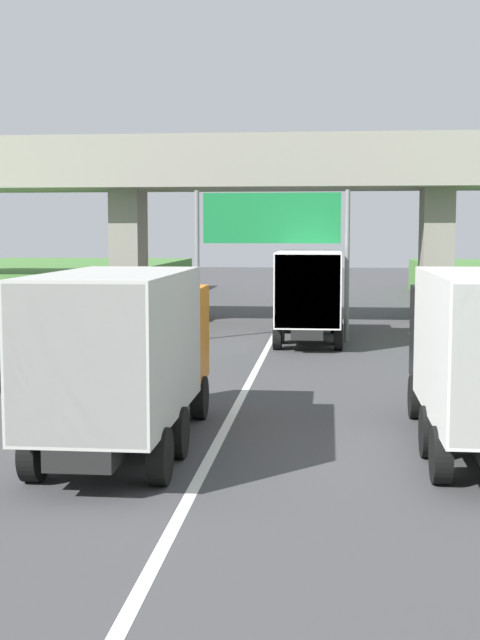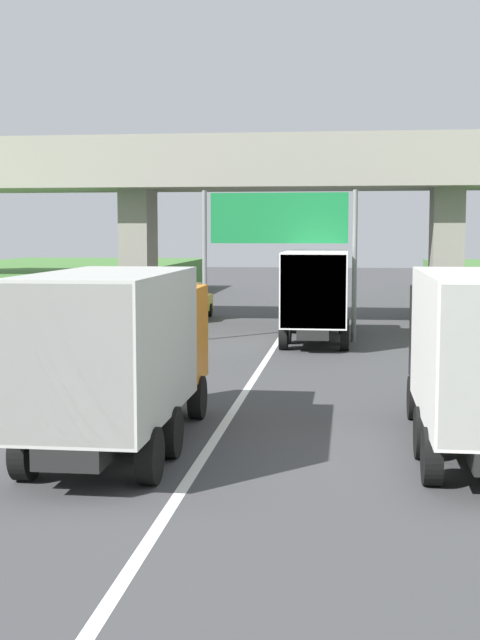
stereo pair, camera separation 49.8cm
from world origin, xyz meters
name	(u,v)px [view 2 (the right image)]	position (x,y,z in m)	size (l,w,h in m)	color
lane_centre_stripe	(274,348)	(0.00, 30.83, 0.00)	(0.20, 101.67, 0.01)	white
overpass_bridge	(289,184)	(0.00, 38.54, 6.25)	(40.00, 4.80, 8.21)	gray
overhead_highway_sign	(279,229)	(0.00, 32.99, 4.26)	(5.88, 0.18, 5.71)	slate
truck_orange	(121,349)	(-1.65, 16.18, 1.93)	(2.44, 7.30, 3.44)	black
truck_white	(317,291)	(1.45, 32.78, 1.93)	(2.44, 7.30, 3.44)	black
truck_black	(480,351)	(5.10, 16.73, 1.93)	(2.44, 7.30, 3.44)	black
car_yellow	(188,301)	(-4.94, 40.65, 0.86)	(1.86, 4.10, 1.72)	gold
construction_barrel_5	(470,349)	(6.48, 28.01, 0.46)	(0.57, 0.57, 0.90)	orange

